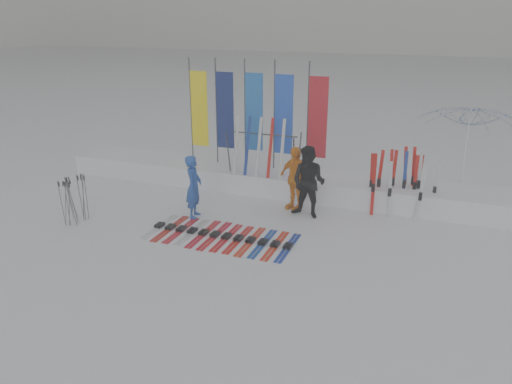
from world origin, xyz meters
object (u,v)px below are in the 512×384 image
at_px(person_yellow, 295,178).
at_px(person_blue, 194,187).
at_px(person_black, 309,182).
at_px(ski_row, 221,236).
at_px(tent_canopy, 465,151).
at_px(ski_rack, 264,148).

bearing_deg(person_yellow, person_blue, -119.96).
bearing_deg(person_black, person_blue, -148.98).
xyz_separation_m(person_black, ski_row, (-1.59, -1.98, -0.91)).
height_order(person_black, tent_canopy, tent_canopy).
height_order(person_blue, ski_row, person_blue).
bearing_deg(tent_canopy, ski_rack, -160.57).
distance_m(person_blue, person_yellow, 2.69).
bearing_deg(ski_row, person_blue, 141.71).
relative_size(person_blue, ski_row, 0.47).
xyz_separation_m(person_black, ski_rack, (-1.69, 1.28, 0.44)).
height_order(person_black, person_yellow, person_black).
bearing_deg(person_yellow, ski_rack, 170.99).
relative_size(person_yellow, tent_canopy, 0.59).
bearing_deg(tent_canopy, person_black, -139.41).
xyz_separation_m(person_blue, ski_rack, (1.05, 2.35, 0.56)).
height_order(person_blue, ski_rack, ski_rack).
distance_m(person_blue, person_black, 2.95).
xyz_separation_m(ski_row, ski_rack, (-0.11, 3.26, 1.35)).
bearing_deg(tent_canopy, ski_row, -135.77).
height_order(person_blue, person_black, person_black).
xyz_separation_m(person_yellow, ski_row, (-1.10, -2.38, -0.84)).
height_order(person_black, ski_row, person_black).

